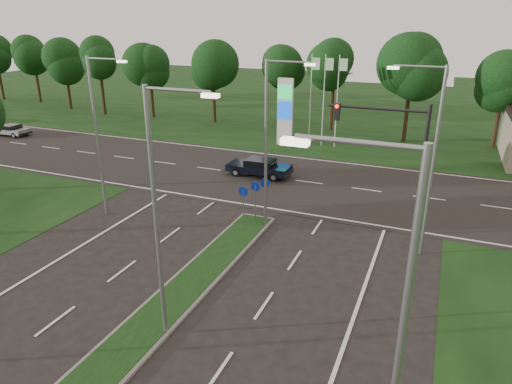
% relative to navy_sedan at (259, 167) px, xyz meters
% --- Properties ---
extents(verge_far, '(160.00, 50.00, 0.02)m').
position_rel_navy_sedan_xyz_m(verge_far, '(2.82, 30.98, -0.68)').
color(verge_far, black).
rests_on(verge_far, ground).
extents(cross_road, '(160.00, 12.00, 0.02)m').
position_rel_navy_sedan_xyz_m(cross_road, '(2.82, -0.02, -0.68)').
color(cross_road, black).
rests_on(cross_road, ground).
extents(median_kerb, '(2.00, 26.00, 0.12)m').
position_rel_navy_sedan_xyz_m(median_kerb, '(2.82, -20.02, -0.62)').
color(median_kerb, slate).
rests_on(median_kerb, ground).
extents(streetlight_median_near, '(2.53, 0.22, 9.00)m').
position_rel_navy_sedan_xyz_m(streetlight_median_near, '(3.82, -18.02, 4.40)').
color(streetlight_median_near, gray).
rests_on(streetlight_median_near, ground).
extents(streetlight_median_far, '(2.53, 0.22, 9.00)m').
position_rel_navy_sedan_xyz_m(streetlight_median_far, '(3.82, -8.02, 4.40)').
color(streetlight_median_far, gray).
rests_on(streetlight_median_far, ground).
extents(streetlight_left_far, '(2.53, 0.22, 9.00)m').
position_rel_navy_sedan_xyz_m(streetlight_left_far, '(-5.48, -10.02, 4.40)').
color(streetlight_left_far, gray).
rests_on(streetlight_left_far, ground).
extents(streetlight_right_far, '(2.53, 0.22, 9.00)m').
position_rel_navy_sedan_xyz_m(streetlight_right_far, '(11.62, -8.02, 4.40)').
color(streetlight_right_far, gray).
rests_on(streetlight_right_far, ground).
extents(streetlight_right_near, '(2.53, 0.22, 9.00)m').
position_rel_navy_sedan_xyz_m(streetlight_right_near, '(11.62, -22.02, 4.40)').
color(streetlight_right_near, gray).
rests_on(streetlight_right_near, ground).
extents(traffic_signal, '(5.10, 0.42, 7.00)m').
position_rel_navy_sedan_xyz_m(traffic_signal, '(10.01, -6.02, 3.97)').
color(traffic_signal, black).
rests_on(traffic_signal, ground).
extents(median_signs, '(1.16, 1.76, 2.38)m').
position_rel_navy_sedan_xyz_m(median_signs, '(2.82, -7.62, 1.03)').
color(median_signs, gray).
rests_on(median_signs, ground).
extents(gas_pylon, '(5.80, 1.26, 8.00)m').
position_rel_navy_sedan_xyz_m(gas_pylon, '(-0.97, 9.03, 2.51)').
color(gas_pylon, silver).
rests_on(gas_pylon, ground).
extents(treeline_far, '(6.00, 6.00, 9.90)m').
position_rel_navy_sedan_xyz_m(treeline_far, '(2.92, 15.91, 6.15)').
color(treeline_far, black).
rests_on(treeline_far, ground).
extents(navy_sedan, '(4.62, 1.95, 1.27)m').
position_rel_navy_sedan_xyz_m(navy_sedan, '(0.00, 0.00, 0.00)').
color(navy_sedan, black).
rests_on(navy_sedan, ground).
extents(far_car_a, '(3.86, 1.73, 1.10)m').
position_rel_navy_sedan_xyz_m(far_car_a, '(-27.32, 1.97, -0.09)').
color(far_car_a, gray).
rests_on(far_car_a, ground).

